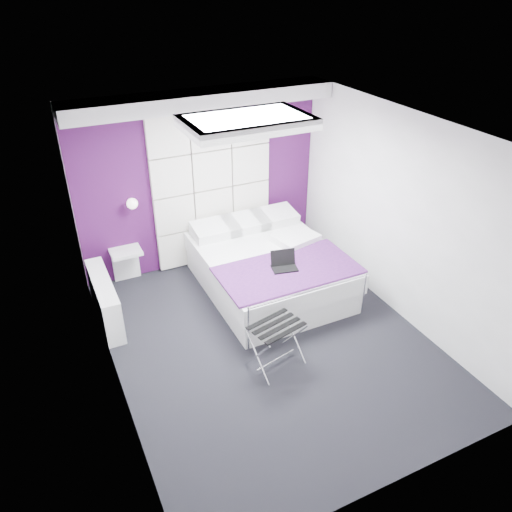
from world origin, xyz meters
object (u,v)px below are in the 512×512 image
Objects in this scene: wall_lamp at (131,203)px; nightstand at (126,252)px; radiator at (105,300)px; laptop at (283,263)px; bed at (268,268)px; luggage_rack at (276,345)px.

nightstand is at bearing -167.46° from wall_lamp.
laptop is at bearing -18.41° from radiator.
laptop is at bearing -94.55° from bed.
wall_lamp is 1.35m from radiator.
luggage_rack is (1.11, -2.41, -0.24)m from nightstand.
laptop is at bearing 44.86° from luggage_rack.
wall_lamp is at bearing 12.54° from nightstand.
bed is 5.13× the size of nightstand.
nightstand is 2.24m from laptop.
laptop is at bearing -44.08° from wall_lamp.
luggage_rack reaches higher than nightstand.
nightstand is (-0.18, -0.04, -0.70)m from wall_lamp.
wall_lamp is at bearing 49.90° from radiator.
bed is 6.79× the size of laptop.
laptop reaches higher than bed.
bed is 3.81× the size of luggage_rack.
radiator is 2.83× the size of nightstand.
luggage_rack is at bearing -109.81° from laptop.
bed is at bearing -28.82° from nightstand.
wall_lamp reaches higher than luggage_rack.
luggage_rack is (-0.64, -1.45, -0.04)m from bed.
bed is 2.01m from nightstand.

